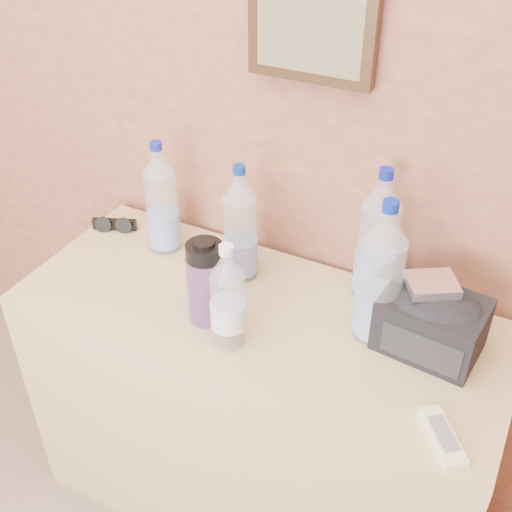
{
  "coord_description": "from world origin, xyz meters",
  "views": [
    {
      "loc": [
        0.81,
        0.65,
        1.81
      ],
      "look_at": [
        0.26,
        1.71,
        0.95
      ],
      "focal_mm": 45.0,
      "sensor_mm": 36.0,
      "label": 1
    }
  ],
  "objects": [
    {
      "name": "foil_packet",
      "position": [
        0.65,
        1.81,
        0.93
      ],
      "size": [
        0.14,
        0.13,
        0.02
      ],
      "primitive_type": "cube",
      "rotation": [
        0.0,
        0.0,
        0.55
      ],
      "color": "white",
      "rests_on": "toiletry_bag"
    },
    {
      "name": "pet_small",
      "position": [
        0.25,
        1.6,
        0.89
      ],
      "size": [
        0.08,
        0.08,
        0.27
      ],
      "rotation": [
        0.0,
        0.0,
        -0.18
      ],
      "color": "silver",
      "rests_on": "dresser"
    },
    {
      "name": "sunglasses",
      "position": [
        -0.28,
        1.86,
        0.78
      ],
      "size": [
        0.14,
        0.09,
        0.03
      ],
      "primitive_type": null,
      "rotation": [
        0.0,
        0.0,
        0.4
      ],
      "color": "black",
      "rests_on": "dresser"
    },
    {
      "name": "toiletry_bag",
      "position": [
        0.66,
        1.8,
        0.85
      ],
      "size": [
        0.24,
        0.18,
        0.15
      ],
      "primitive_type": null,
      "rotation": [
        0.0,
        0.0,
        -0.1
      ],
      "color": "black",
      "rests_on": "dresser"
    },
    {
      "name": "pet_large_d",
      "position": [
        0.54,
        1.78,
        0.93
      ],
      "size": [
        0.1,
        0.1,
        0.37
      ],
      "rotation": [
        0.0,
        0.0,
        0.29
      ],
      "color": "white",
      "rests_on": "dresser"
    },
    {
      "name": "pet_large_a",
      "position": [
        -0.1,
        1.85,
        0.91
      ],
      "size": [
        0.09,
        0.09,
        0.32
      ],
      "rotation": [
        0.0,
        0.0,
        0.26
      ],
      "color": "silver",
      "rests_on": "dresser"
    },
    {
      "name": "nalgene_bottle",
      "position": [
        0.16,
        1.65,
        0.88
      ],
      "size": [
        0.09,
        0.09,
        0.22
      ],
      "rotation": [
        0.0,
        0.0,
        0.15
      ],
      "color": "#5D2888",
      "rests_on": "dresser"
    },
    {
      "name": "pet_large_b",
      "position": [
        0.15,
        1.84,
        0.91
      ],
      "size": [
        0.09,
        0.09,
        0.32
      ],
      "rotation": [
        0.0,
        0.0,
        0.35
      ],
      "color": "white",
      "rests_on": "dresser"
    },
    {
      "name": "dresser",
      "position": [
        0.26,
        1.72,
        0.38
      ],
      "size": [
        1.23,
        0.51,
        0.77
      ],
      "primitive_type": "cube",
      "color": "tan",
      "rests_on": "ground"
    },
    {
      "name": "pet_large_c",
      "position": [
        0.48,
        1.93,
        0.93
      ],
      "size": [
        0.1,
        0.1,
        0.36
      ],
      "rotation": [
        0.0,
        0.0,
        -0.26
      ],
      "color": "white",
      "rests_on": "dresser"
    },
    {
      "name": "picture_frame",
      "position": [
        0.26,
        1.98,
        1.4
      ],
      "size": [
        0.3,
        0.03,
        0.25
      ],
      "primitive_type": null,
      "color": "#382311",
      "rests_on": "room_shell"
    },
    {
      "name": "ac_remote",
      "position": [
        0.76,
        1.55,
        0.78
      ],
      "size": [
        0.13,
        0.14,
        0.02
      ],
      "primitive_type": "cube",
      "rotation": [
        0.0,
        0.0,
        -0.91
      ],
      "color": "silver",
      "rests_on": "dresser"
    }
  ]
}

